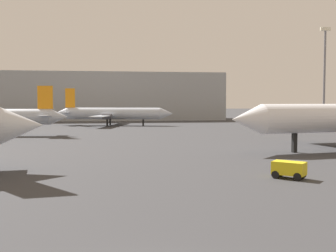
# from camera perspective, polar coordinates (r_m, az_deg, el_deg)

# --- Properties ---
(airplane_far_left) EXTENTS (28.71, 22.97, 8.97)m
(airplane_far_left) POSITION_cam_1_polar(r_m,az_deg,el_deg) (102.17, -7.56, 1.70)
(airplane_far_left) COLOR #B2BCCC
(airplane_far_left) RESTS_ON ground_plane
(baggage_cart) EXTENTS (2.65, 2.58, 1.30)m
(baggage_cart) POSITION_cam_1_polar(r_m,az_deg,el_deg) (33.49, 16.09, -5.58)
(baggage_cart) COLOR gold
(baggage_cart) RESTS_ON ground_plane
(light_mast_right) EXTENTS (2.40, 0.50, 22.72)m
(light_mast_right) POSITION_cam_1_polar(r_m,az_deg,el_deg) (103.65, 20.45, 6.93)
(light_mast_right) COLOR slate
(light_mast_right) RESTS_ON ground_plane
(terminal_building) EXTENTS (94.44, 23.67, 14.54)m
(terminal_building) POSITION_cam_1_polar(r_m,az_deg,el_deg) (136.35, -13.07, 3.90)
(terminal_building) COLOR #999EA3
(terminal_building) RESTS_ON ground_plane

